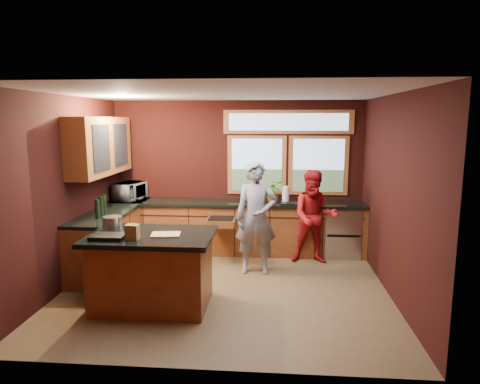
# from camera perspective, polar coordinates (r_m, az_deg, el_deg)

# --- Properties ---
(floor) EXTENTS (4.50, 4.50, 0.00)m
(floor) POSITION_cam_1_polar(r_m,az_deg,el_deg) (6.20, -1.95, -12.73)
(floor) COLOR brown
(floor) RESTS_ON ground
(room_shell) EXTENTS (4.52, 4.02, 2.71)m
(room_shell) POSITION_cam_1_polar(r_m,az_deg,el_deg) (6.18, -7.22, 4.35)
(room_shell) COLOR black
(room_shell) RESTS_ON ground
(back_counter) EXTENTS (4.50, 0.64, 0.93)m
(back_counter) POSITION_cam_1_polar(r_m,az_deg,el_deg) (7.65, 0.97, -4.72)
(back_counter) COLOR #5F2A16
(back_counter) RESTS_ON floor
(left_counter) EXTENTS (0.64, 2.30, 0.93)m
(left_counter) POSITION_cam_1_polar(r_m,az_deg,el_deg) (7.30, -16.65, -5.81)
(left_counter) COLOR #5F2A16
(left_counter) RESTS_ON floor
(island) EXTENTS (1.55, 1.05, 0.95)m
(island) POSITION_cam_1_polar(r_m,az_deg,el_deg) (5.62, -11.61, -10.10)
(island) COLOR #5F2A16
(island) RESTS_ON floor
(person_grey) EXTENTS (0.65, 0.44, 1.74)m
(person_grey) POSITION_cam_1_polar(r_m,az_deg,el_deg) (6.58, 2.15, -3.46)
(person_grey) COLOR slate
(person_grey) RESTS_ON floor
(person_red) EXTENTS (0.77, 0.61, 1.55)m
(person_red) POSITION_cam_1_polar(r_m,az_deg,el_deg) (7.16, 9.88, -3.29)
(person_red) COLOR maroon
(person_red) RESTS_ON floor
(microwave) EXTENTS (0.51, 0.65, 0.32)m
(microwave) POSITION_cam_1_polar(r_m,az_deg,el_deg) (7.94, -14.46, 0.10)
(microwave) COLOR #999999
(microwave) RESTS_ON left_counter
(potted_plant) EXTENTS (0.34, 0.29, 0.38)m
(potted_plant) POSITION_cam_1_polar(r_m,az_deg,el_deg) (7.55, 4.51, 0.14)
(potted_plant) COLOR #999999
(potted_plant) RESTS_ON back_counter
(paper_towel) EXTENTS (0.12, 0.12, 0.28)m
(paper_towel) POSITION_cam_1_polar(r_m,az_deg,el_deg) (7.51, 6.10, -0.32)
(paper_towel) COLOR silver
(paper_towel) RESTS_ON back_counter
(cutting_board) EXTENTS (0.38, 0.29, 0.02)m
(cutting_board) POSITION_cam_1_polar(r_m,az_deg,el_deg) (5.38, -9.87, -5.62)
(cutting_board) COLOR tan
(cutting_board) RESTS_ON island
(stock_pot) EXTENTS (0.24, 0.24, 0.18)m
(stock_pot) POSITION_cam_1_polar(r_m,az_deg,el_deg) (5.78, -16.64, -4.02)
(stock_pot) COLOR #B3B3B8
(stock_pot) RESTS_ON island
(paper_bag) EXTENTS (0.16, 0.13, 0.18)m
(paper_bag) POSITION_cam_1_polar(r_m,az_deg,el_deg) (5.28, -14.13, -5.18)
(paper_bag) COLOR brown
(paper_bag) RESTS_ON island
(black_tray) EXTENTS (0.40, 0.28, 0.05)m
(black_tray) POSITION_cam_1_polar(r_m,az_deg,el_deg) (5.40, -17.14, -5.71)
(black_tray) COLOR black
(black_tray) RESTS_ON island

